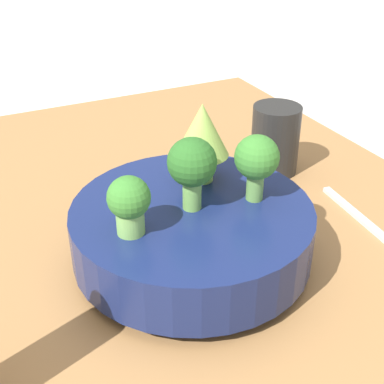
# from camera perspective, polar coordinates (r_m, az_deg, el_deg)

# --- Properties ---
(ground_plane) EXTENTS (6.00, 6.00, 0.00)m
(ground_plane) POSITION_cam_1_polar(r_m,az_deg,el_deg) (0.69, 0.14, -7.71)
(ground_plane) COLOR silver
(table) EXTENTS (1.05, 0.75, 0.04)m
(table) POSITION_cam_1_polar(r_m,az_deg,el_deg) (0.68, 0.14, -6.52)
(table) COLOR #9E7042
(table) RESTS_ON ground_plane
(bowl) EXTENTS (0.27, 0.27, 0.07)m
(bowl) POSITION_cam_1_polar(r_m,az_deg,el_deg) (0.61, -0.00, -4.24)
(bowl) COLOR navy
(bowl) RESTS_ON table
(broccoli_floret_back) EXTENTS (0.04, 0.04, 0.06)m
(broccoli_floret_back) POSITION_cam_1_polar(r_m,az_deg,el_deg) (0.53, -6.73, -1.12)
(broccoli_floret_back) COLOR #7AB256
(broccoli_floret_back) RESTS_ON bowl
(broccoli_floret_front) EXTENTS (0.05, 0.05, 0.08)m
(broccoli_floret_front) POSITION_cam_1_polar(r_m,az_deg,el_deg) (0.59, 6.92, 3.43)
(broccoli_floret_front) COLOR #609347
(broccoli_floret_front) RESTS_ON bowl
(broccoli_floret_center) EXTENTS (0.05, 0.05, 0.08)m
(broccoli_floret_center) POSITION_cam_1_polar(r_m,az_deg,el_deg) (0.56, -0.00, 2.89)
(broccoli_floret_center) COLOR #6BA34C
(broccoli_floret_center) RESTS_ON bowl
(romanesco_piece_near) EXTENTS (0.06, 0.06, 0.10)m
(romanesco_piece_near) POSITION_cam_1_polar(r_m,az_deg,el_deg) (0.62, 1.09, 6.30)
(romanesco_piece_near) COLOR #7AB256
(romanesco_piece_near) RESTS_ON bowl
(cup) EXTENTS (0.07, 0.07, 0.10)m
(cup) POSITION_cam_1_polar(r_m,az_deg,el_deg) (0.81, 8.86, 5.56)
(cup) COLOR black
(cup) RESTS_ON table
(fork) EXTENTS (0.19, 0.03, 0.01)m
(fork) POSITION_cam_1_polar(r_m,az_deg,el_deg) (0.73, 18.10, -3.16)
(fork) COLOR silver
(fork) RESTS_ON table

